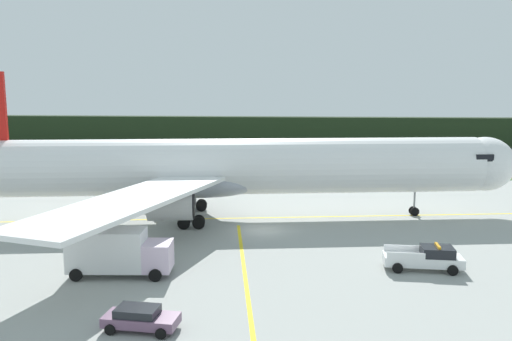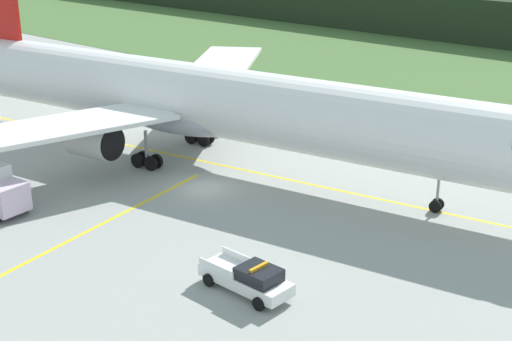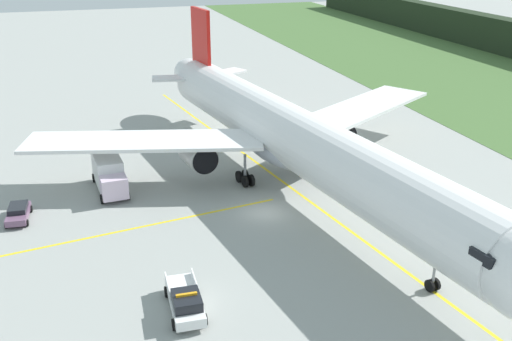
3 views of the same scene
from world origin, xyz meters
TOP-DOWN VIEW (x-y plane):
  - ground at (0.00, 0.00)m, footprint 320.00×320.00m
  - taxiway_centerline_main at (-3.83, 4.38)m, footprint 81.46×13.21m
  - taxiway_centerline_spur at (0.51, -16.91)m, footprint 6.19×37.21m
  - airliner at (-4.35, 4.30)m, footprint 62.02×48.01m
  - ops_pickup_truck at (12.87, -9.69)m, footprint 5.71×2.41m
  - catering_truck at (-9.30, -12.88)m, footprint 7.42×3.17m
  - staff_car at (-5.07, -21.08)m, footprint 4.22×2.18m

SIDE VIEW (x-z plane):
  - ground at x=0.00m, z-range 0.00..0.00m
  - taxiway_centerline_main at x=-3.83m, z-range 0.00..0.01m
  - taxiway_centerline_spur at x=0.51m, z-range 0.00..0.01m
  - staff_car at x=-5.07m, z-range 0.05..1.35m
  - ops_pickup_truck at x=12.87m, z-range -0.07..1.87m
  - catering_truck at x=-9.30m, z-range 0.03..3.55m
  - airliner at x=-4.35m, z-range -2.18..12.67m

